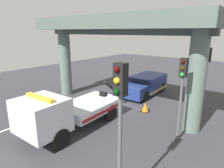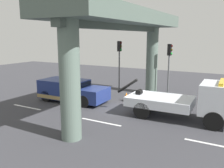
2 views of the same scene
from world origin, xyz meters
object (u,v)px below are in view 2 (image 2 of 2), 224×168
Objects in this scene: traffic_light_near at (119,55)px; traffic_cone_orange at (126,97)px; tow_truck_white at (193,100)px; traffic_light_far at (169,58)px; towed_van_green at (71,91)px.

traffic_light_near is 4.79m from traffic_cone_orange.
tow_truck_white is at bearing -34.60° from traffic_light_near.
traffic_light_far is 4.74m from traffic_cone_orange.
towed_van_green is 1.20× the size of traffic_light_near.
tow_truck_white reaches higher than towed_van_green.
towed_van_green is 8.20m from traffic_light_far.
tow_truck_white is 11.34× the size of traffic_cone_orange.
traffic_light_near is (1.43, 5.18, 2.42)m from towed_van_green.
towed_van_green is at bearing -179.82° from tow_truck_white.
traffic_light_near is at bearing 125.61° from traffic_cone_orange.
traffic_light_near is 4.50m from traffic_light_far.
towed_van_green is 5.90m from traffic_light_near.
tow_truck_white is 1.66× the size of traffic_light_near.
traffic_light_far is at bearing 53.71° from traffic_cone_orange.
tow_truck_white is at bearing 0.18° from towed_van_green.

